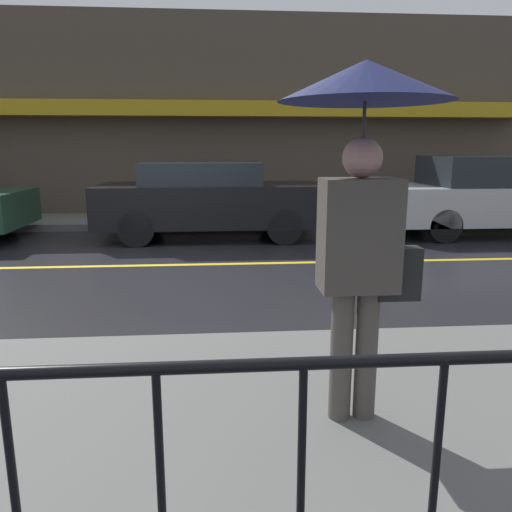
% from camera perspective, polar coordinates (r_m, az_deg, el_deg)
% --- Properties ---
extents(ground_plane, '(80.00, 80.00, 0.00)m').
position_cam_1_polar(ground_plane, '(7.57, -11.59, -1.07)').
color(ground_plane, black).
extents(sidewalk_near, '(28.00, 3.12, 0.15)m').
position_cam_1_polar(sidewalk_near, '(3.15, -22.57, -20.17)').
color(sidewalk_near, '#60605E').
rests_on(sidewalk_near, ground_plane).
extents(sidewalk_far, '(28.00, 1.89, 0.15)m').
position_cam_1_polar(sidewalk_far, '(11.64, -9.19, 4.03)').
color(sidewalk_far, '#60605E').
rests_on(sidewalk_far, ground_plane).
extents(lane_marking, '(25.20, 0.12, 0.01)m').
position_cam_1_polar(lane_marking, '(7.57, -11.59, -1.04)').
color(lane_marking, gold).
rests_on(lane_marking, ground_plane).
extents(building_storefront, '(28.00, 0.85, 4.82)m').
position_cam_1_polar(building_storefront, '(12.61, -9.18, 15.37)').
color(building_storefront, '#4C4238').
rests_on(building_storefront, ground_plane).
extents(pedestrian, '(0.92, 0.92, 2.01)m').
position_cam_1_polar(pedestrian, '(2.77, 12.23, 11.30)').
color(pedestrian, '#4C4742').
rests_on(pedestrian, sidewalk_near).
extents(car_black, '(4.23, 1.75, 1.45)m').
position_cam_1_polar(car_black, '(9.62, -5.37, 6.50)').
color(car_black, black).
rests_on(car_black, ground_plane).
extents(car_silver, '(4.62, 1.85, 1.55)m').
position_cam_1_polar(car_silver, '(11.11, 25.62, 6.28)').
color(car_silver, '#B2B5BA').
rests_on(car_silver, ground_plane).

